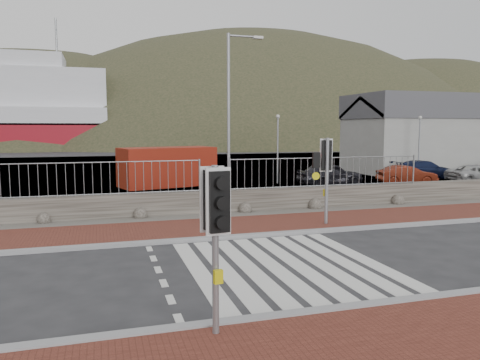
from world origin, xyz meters
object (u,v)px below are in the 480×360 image
object	(u,v)px
traffic_signal_near	(215,215)
streetlight	(231,112)
car_c	(424,170)
car_a	(330,174)
car_b	(407,175)
car_d	(479,174)
traffic_signal_far	(326,163)
shipping_container	(167,167)

from	to	relation	value
traffic_signal_near	streetlight	world-z (taller)	streetlight
streetlight	car_c	distance (m)	16.92
car_a	car_b	world-z (taller)	car_a
traffic_signal_near	car_c	bearing A→B (deg)	38.50
car_d	car_c	bearing A→B (deg)	38.19
traffic_signal_near	car_d	distance (m)	25.87
traffic_signal_near	traffic_signal_far	bearing A→B (deg)	45.68
traffic_signal_near	car_b	size ratio (longest dim) A/B	0.81
shipping_container	car_b	distance (m)	14.09
traffic_signal_far	streetlight	world-z (taller)	streetlight
traffic_signal_near	shipping_container	world-z (taller)	traffic_signal_near
streetlight	car_a	size ratio (longest dim) A/B	1.83
traffic_signal_near	traffic_signal_far	distance (m)	9.19
streetlight	car_b	size ratio (longest dim) A/B	2.08
traffic_signal_near	car_b	xyz separation A→B (m)	(15.71, 16.59, -1.42)
traffic_signal_near	shipping_container	bearing A→B (deg)	77.50
shipping_container	car_a	distance (m)	9.45
traffic_signal_far	car_c	distance (m)	17.19
car_d	car_a	bearing A→B (deg)	82.61
car_b	car_c	distance (m)	3.39
traffic_signal_near	car_a	world-z (taller)	traffic_signal_near
traffic_signal_far	car_a	size ratio (longest dim) A/B	0.78
car_b	car_c	bearing A→B (deg)	-41.92
streetlight	car_b	xyz separation A→B (m)	(12.23, 5.13, -3.42)
car_d	shipping_container	bearing A→B (deg)	80.56
traffic_signal_near	car_b	distance (m)	22.89
traffic_signal_near	car_b	world-z (taller)	traffic_signal_near
car_a	car_b	size ratio (longest dim) A/B	1.14
shipping_container	car_b	world-z (taller)	shipping_container
shipping_container	car_c	size ratio (longest dim) A/B	1.25
car_a	shipping_container	bearing A→B (deg)	74.64
car_a	car_d	world-z (taller)	car_a
shipping_container	car_d	xyz separation A→B (m)	(18.32, -4.04, -0.56)
traffic_signal_near	car_c	size ratio (longest dim) A/B	0.64
streetlight	car_a	world-z (taller)	streetlight
streetlight	car_a	bearing A→B (deg)	38.92
car_b	car_c	size ratio (longest dim) A/B	0.79
car_a	car_d	xyz separation A→B (m)	(9.18, -1.68, -0.11)
car_c	car_a	bearing A→B (deg)	96.33
car_b	car_d	distance (m)	4.69
traffic_signal_near	shipping_container	size ratio (longest dim) A/B	0.52
traffic_signal_far	traffic_signal_near	bearing A→B (deg)	64.95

